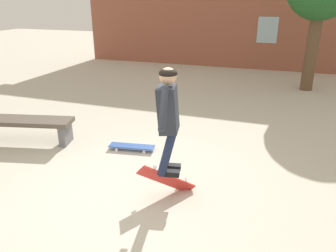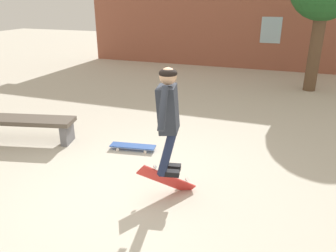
{
  "view_description": "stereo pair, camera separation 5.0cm",
  "coord_description": "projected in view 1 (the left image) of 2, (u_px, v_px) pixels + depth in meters",
  "views": [
    {
      "loc": [
        1.71,
        -3.47,
        2.52
      ],
      "look_at": [
        0.47,
        0.12,
        1.02
      ],
      "focal_mm": 35.0,
      "sensor_mm": 36.0,
      "label": 1
    },
    {
      "loc": [
        1.76,
        -3.45,
        2.52
      ],
      "look_at": [
        0.47,
        0.12,
        1.02
      ],
      "focal_mm": 35.0,
      "sensor_mm": 36.0,
      "label": 2
    }
  ],
  "objects": [
    {
      "name": "skateboard_flipping",
      "position": [
        167.0,
        180.0,
        4.41
      ],
      "size": [
        0.7,
        0.48,
        0.6
      ],
      "rotation": [
        0.0,
        0.0,
        0.66
      ],
      "color": "red"
    },
    {
      "name": "building_backdrop",
      "position": [
        239.0,
        8.0,
        11.91
      ],
      "size": [
        12.67,
        0.52,
        5.14
      ],
      "color": "#93513D",
      "rests_on": "ground_plane"
    },
    {
      "name": "park_bench",
      "position": [
        20.0,
        124.0,
        6.02
      ],
      "size": [
        2.0,
        0.9,
        0.45
      ],
      "rotation": [
        0.0,
        0.0,
        0.24
      ],
      "color": "brown",
      "rests_on": "ground_plane"
    },
    {
      "name": "skater",
      "position": [
        168.0,
        113.0,
        4.02
      ],
      "size": [
        0.34,
        1.12,
        1.39
      ],
      "rotation": [
        0.0,
        0.0,
        0.19
      ],
      "color": "#282D38"
    },
    {
      "name": "ground_plane",
      "position": [
        133.0,
        194.0,
        4.5
      ],
      "size": [
        40.0,
        40.0,
        0.0
      ],
      "primitive_type": "plane",
      "color": "beige"
    },
    {
      "name": "skateboard_resting",
      "position": [
        132.0,
        146.0,
        5.77
      ],
      "size": [
        0.82,
        0.32,
        0.08
      ],
      "rotation": [
        0.0,
        0.0,
        3.3
      ],
      "color": "#2D519E",
      "rests_on": "ground_plane"
    }
  ]
}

